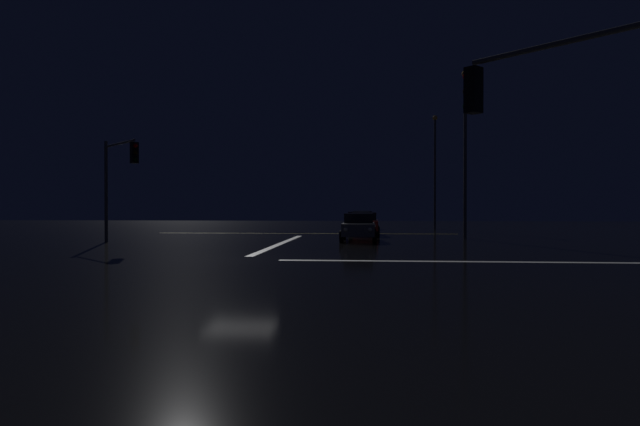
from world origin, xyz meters
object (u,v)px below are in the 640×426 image
Objects in this scene: sedan_white at (361,218)px; streetlamp_right_near at (465,143)px; sedan_red at (364,224)px; sedan_blue at (359,221)px; sedan_green at (363,220)px; traffic_signal_se at (563,112)px; traffic_signal_nw at (118,171)px; sedan_gray at (359,227)px; streetlamp_right_far at (435,164)px.

streetlamp_right_near reaches higher than sedan_white.
sedan_red is at bearing -88.54° from sedan_white.
sedan_blue is 1.00× the size of sedan_green.
traffic_signal_se is at bearing -94.75° from streetlamp_right_near.
streetlamp_right_near is at bearing 18.83° from traffic_signal_nw.
sedan_red and sedan_blue have the same top height.
sedan_gray is 20.50m from streetlamp_right_far.
sedan_green is 0.42× the size of streetlamp_right_near.
streetlamp_right_near reaches higher than streetlamp_right_far.
sedan_red is at bearing 87.58° from sedan_gray.
traffic_signal_se reaches higher than sedan_green.
traffic_signal_nw is at bearing 135.00° from traffic_signal_se.
sedan_red is 6.20m from sedan_blue.
traffic_signal_nw reaches higher than sedan_blue.
sedan_green is at bearing 96.48° from traffic_signal_se.
sedan_gray is 0.42× the size of streetlamp_right_near.
traffic_signal_nw is 20.15m from streetlamp_right_near.
sedan_white is at bearing 91.46° from sedan_red.
sedan_green is (-0.22, 11.81, 0.00)m from sedan_red.
traffic_signal_nw is 0.54× the size of streetlamp_right_near.
traffic_signal_nw reaches higher than traffic_signal_se.
sedan_gray is at bearing -92.42° from sedan_red.
sedan_green is at bearing 112.44° from streetlamp_right_near.
traffic_signal_se is 0.99× the size of traffic_signal_nw.
streetlamp_right_near is (6.16, -3.64, 5.04)m from sedan_red.
sedan_blue is at bearing 91.09° from sedan_gray.
sedan_gray is 13.41m from traffic_signal_nw.
streetlamp_right_near is (6.38, -15.44, 5.04)m from sedan_green.
streetlamp_right_near is at bearing -90.00° from streetlamp_right_far.
streetlamp_right_far is at bearing 42.82° from sedan_blue.
traffic_signal_nw is (-17.03, 17.03, 0.02)m from traffic_signal_se.
sedan_green is 8.10m from streetlamp_right_far.
sedan_green is 25.46m from traffic_signal_nw.
traffic_signal_se is at bearing -45.00° from traffic_signal_nw.
traffic_signal_nw is (-12.82, -10.11, 3.04)m from sedan_red.
traffic_signal_nw is (-12.36, -27.99, 3.04)m from sedan_white.
sedan_gray is 0.79× the size of traffic_signal_se.
streetlamp_right_far reaches higher than sedan_white.
sedan_red is at bearing 149.44° from streetlamp_right_near.
sedan_white is at bearing 92.25° from sedan_green.
sedan_white is 0.43× the size of streetlamp_right_far.
traffic_signal_nw is at bearing -141.73° from sedan_red.
sedan_gray is at bearing -156.32° from streetlamp_right_near.
sedan_blue is (-0.51, 6.18, 0.00)m from sedan_red.
sedan_blue is 12.89m from streetlamp_right_near.
sedan_gray is at bearing -89.57° from sedan_white.
sedan_blue is at bearing -93.01° from sedan_green.
traffic_signal_se is (4.48, -20.68, 3.01)m from sedan_gray.
streetlamp_right_near is at bearing -67.56° from sedan_green.
traffic_signal_se is at bearing -81.93° from sedan_blue.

